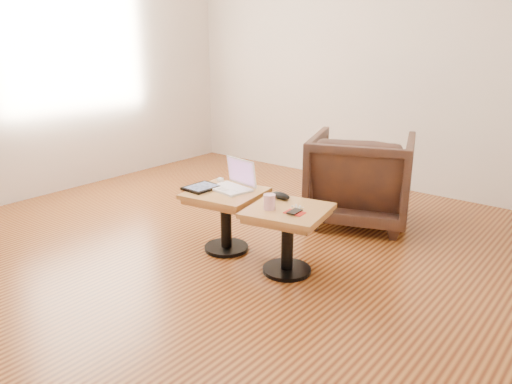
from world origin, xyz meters
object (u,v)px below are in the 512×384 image
Objects in this scene: side_table_left at (226,206)px; striped_cup at (269,202)px; side_table_right at (288,225)px; laptop at (233,183)px; armchair at (360,178)px.

side_table_left is 0.52m from striped_cup.
side_table_left is 0.56m from side_table_right.
laptop reaches higher than side_table_left.
striped_cup is (-0.08, -0.09, 0.16)m from side_table_right.
striped_cup is 0.12× the size of armchair.
side_table_right is at bearing 73.83° from armchair.
laptop is at bearing 158.48° from side_table_right.
side_table_right is (0.56, -0.02, 0.00)m from side_table_left.
side_table_left is 0.68× the size of armchair.
laptop is 1.18m from armchair.
laptop is at bearing 45.81° from armchair.
striped_cup is at bearing -12.49° from laptop.
striped_cup is 1.27m from armchair.
laptop is 0.40× the size of armchair.
side_table_left is at bearing 166.84° from side_table_right.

